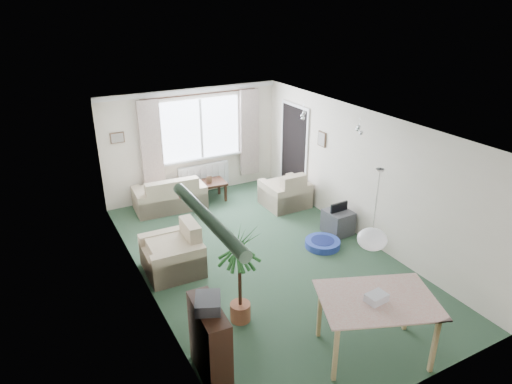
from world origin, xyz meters
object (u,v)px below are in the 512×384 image
coffee_table (204,192)px  tv_cube (338,222)px  armchair_left (172,249)px  dining_table (374,327)px  houseplant (240,277)px  armchair_corner (285,188)px  pet_bed (323,243)px  sofa (169,192)px  bookshelf (210,343)px

coffee_table → tv_cube: 3.08m
armchair_left → dining_table: bearing=29.8°
armchair_left → houseplant: size_ratio=0.64×
armchair_corner → pet_bed: armchair_corner is taller
sofa → armchair_left: armchair_left is taller
bookshelf → pet_bed: bookshelf is taller
bookshelf → armchair_corner: bearing=52.0°
armchair_left → bookshelf: (-0.34, -2.39, 0.08)m
coffee_table → bookshelf: size_ratio=0.95×
pet_bed → sofa: bearing=123.4°
armchair_left → coffee_table: bearing=148.6°
bookshelf → dining_table: size_ratio=0.76×
coffee_table → bookshelf: bookshelf is taller
armchair_corner → coffee_table: bearing=-36.4°
houseplant → tv_cube: 3.15m
bookshelf → dining_table: bookshelf is taller
coffee_table → pet_bed: 3.09m
sofa → armchair_corner: (2.23, -1.04, 0.03)m
armchair_left → tv_cube: armchair_left is taller
armchair_left → dining_table: size_ratio=0.71×
tv_cube → dining_table: bearing=-122.1°
armchair_left → houseplant: 1.72m
bookshelf → armchair_left: bearing=85.7°
sofa → coffee_table: sofa is taller
bookshelf → pet_bed: 3.54m
tv_cube → pet_bed: 0.66m
houseplant → pet_bed: size_ratio=2.26×
armchair_corner → armchair_left: (-2.96, -1.30, 0.02)m
coffee_table → pet_bed: (1.11, -2.88, -0.15)m
sofa → pet_bed: size_ratio=2.30×
sofa → bookshelf: 4.86m
coffee_table → dining_table: size_ratio=0.73×
pet_bed → armchair_corner: bearing=79.9°
houseplant → pet_bed: bearing=26.5°
houseplant → armchair_left: bearing=104.6°
armchair_left → armchair_corner: bearing=115.3°
armchair_left → coffee_table: (1.52, 2.35, -0.20)m
sofa → bookshelf: bookshelf is taller
houseplant → dining_table: size_ratio=1.10×
sofa → dining_table: size_ratio=1.12×
houseplant → tv_cube: houseplant is taller
bookshelf → houseplant: (0.77, 0.76, 0.22)m
bookshelf → houseplant: houseplant is taller
coffee_table → houseplant: size_ratio=0.66×
armchair_corner → coffee_table: armchair_corner is taller
armchair_corner → coffee_table: 1.79m
bookshelf → tv_cube: size_ratio=1.99×
sofa → coffee_table: bearing=-176.7°
dining_table → tv_cube: size_ratio=2.60×
sofa → houseplant: (-0.31, -3.98, 0.35)m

